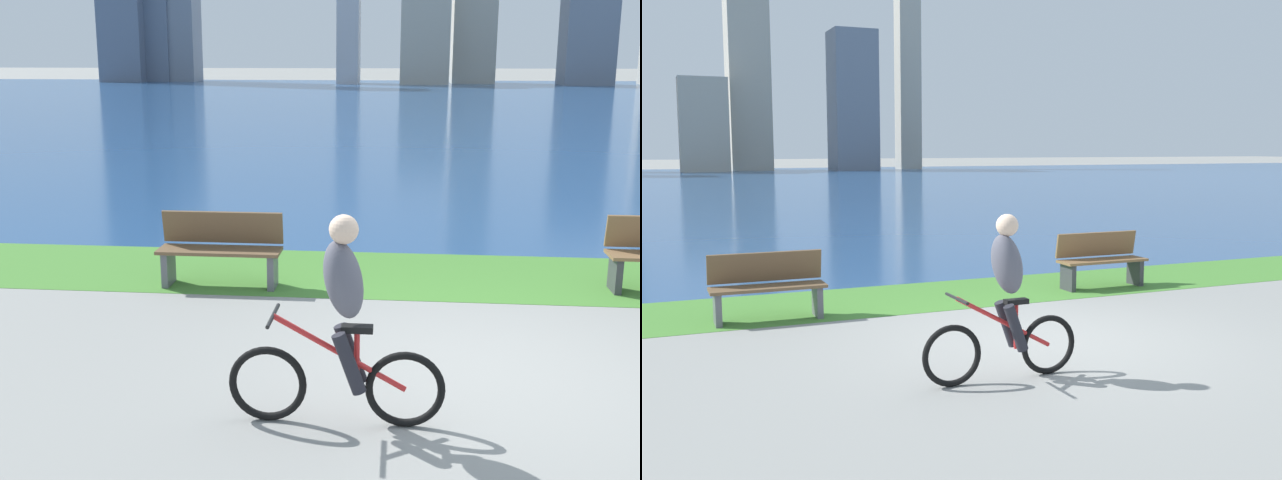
# 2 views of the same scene
# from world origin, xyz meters

# --- Properties ---
(ground_plane) EXTENTS (300.00, 300.00, 0.00)m
(ground_plane) POSITION_xyz_m (0.00, 0.00, 0.00)
(ground_plane) COLOR gray
(grass_strip_bayside) EXTENTS (120.00, 2.21, 0.01)m
(grass_strip_bayside) POSITION_xyz_m (0.00, 3.07, 0.00)
(grass_strip_bayside) COLOR #478433
(grass_strip_bayside) RESTS_ON ground
(bay_water_surface) EXTENTS (300.00, 74.71, 0.00)m
(bay_water_surface) POSITION_xyz_m (0.00, 41.53, 0.00)
(bay_water_surface) COLOR navy
(bay_water_surface) RESTS_ON ground
(cyclist_lead) EXTENTS (1.66, 0.52, 1.65)m
(cyclist_lead) POSITION_xyz_m (-1.15, -1.18, 0.83)
(cyclist_lead) COLOR black
(cyclist_lead) RESTS_ON ground
(bench_far_along_path) EXTENTS (1.50, 0.47, 0.90)m
(bench_far_along_path) POSITION_xyz_m (-2.90, 2.39, 0.45)
(bench_far_along_path) COLOR brown
(bench_far_along_path) RESTS_ON ground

